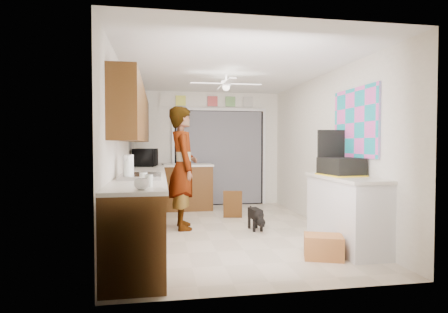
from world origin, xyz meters
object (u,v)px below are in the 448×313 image
suitcase (341,167)px  man (183,168)px  microwave (145,157)px  soap_bottle (128,167)px  navy_crate (329,247)px  dog (255,218)px  cardboard_box (323,247)px  paper_towel_roll (128,166)px  cup (142,184)px

suitcase → man: size_ratio=0.28×
microwave → man: size_ratio=0.30×
man → soap_bottle: bearing=148.6°
suitcase → navy_crate: size_ratio=1.79×
dog → navy_crate: bearing=-72.6°
suitcase → navy_crate: 1.07m
cardboard_box → dog: dog is taller
paper_towel_roll → soap_bottle: bearing=-85.1°
paper_towel_roll → cardboard_box: paper_towel_roll is taller
cup → man: size_ratio=0.07×
man → dog: 1.40m
suitcase → cardboard_box: bearing=-139.6°
soap_bottle → cardboard_box: (2.29, -0.47, -0.95)m
cardboard_box → man: (-1.55, 1.88, 0.84)m
cardboard_box → dog: 1.62m
paper_towel_roll → man: man is taller
soap_bottle → dog: size_ratio=0.61×
cup → cardboard_box: 2.34m
microwave → navy_crate: size_ratio=1.94×
microwave → paper_towel_roll: bearing=-176.5°
paper_towel_roll → navy_crate: 2.68m
paper_towel_roll → dog: paper_towel_roll is taller
suitcase → dog: bearing=123.5°
paper_towel_roll → navy_crate: bearing=-11.5°
cup → cardboard_box: cup is taller
man → navy_crate: bearing=-139.3°
suitcase → cardboard_box: 1.14m
cardboard_box → man: man is taller
cardboard_box → navy_crate: bearing=46.0°
navy_crate → cardboard_box: bearing=-134.0°
microwave → navy_crate: microwave is taller
navy_crate → paper_towel_roll: bearing=168.5°
microwave → cup: microwave is taller
soap_bottle → cardboard_box: bearing=-11.7°
paper_towel_roll → cardboard_box: bearing=-15.7°
microwave → dog: microwave is taller
suitcase → navy_crate: bearing=-139.2°
suitcase → dog: 1.64m
navy_crate → man: size_ratio=0.16×
cup → navy_crate: cup is taller
suitcase → cardboard_box: suitcase is taller
soap_bottle → suitcase: soap_bottle is taller
paper_towel_roll → dog: bearing=26.1°
microwave → suitcase: size_ratio=1.08×
soap_bottle → navy_crate: (2.43, -0.32, -0.99)m
soap_bottle → microwave: bearing=87.6°
microwave → soap_bottle: 2.56m
paper_towel_roll → navy_crate: (2.44, -0.50, -0.99)m
paper_towel_roll → dog: size_ratio=0.60×
cardboard_box → navy_crate: (0.14, 0.15, -0.05)m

